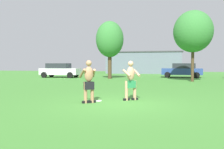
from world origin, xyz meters
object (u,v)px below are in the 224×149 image
object	(u,v)px
car_blue_far_end	(182,70)
player_in_black	(89,81)
player_near	(131,80)
car_white_mid_lot	(60,70)
frisbee	(99,101)
tree_left_field	(110,40)
tree_behind_players	(193,32)

from	to	relation	value
car_blue_far_end	player_in_black	bearing A→B (deg)	-104.59
player_near	car_white_mid_lot	size ratio (longest dim) A/B	0.37
frisbee	tree_left_field	bearing A→B (deg)	101.05
player_near	tree_left_field	bearing A→B (deg)	106.15
frisbee	car_blue_far_end	world-z (taller)	car_blue_far_end
player_in_black	car_white_mid_lot	world-z (taller)	player_in_black
car_blue_far_end	tree_left_field	size ratio (longest dim) A/B	0.74
frisbee	car_white_mid_lot	xyz separation A→B (m)	(-8.74, 15.31, 0.81)
car_white_mid_lot	tree_left_field	size ratio (longest dim) A/B	0.74
player_near	player_in_black	bearing A→B (deg)	-145.76
player_near	frisbee	xyz separation A→B (m)	(-1.22, -0.49, -0.83)
player_in_black	frisbee	size ratio (longest dim) A/B	5.98
player_in_black	frisbee	distance (m)	1.00
player_in_black	car_white_mid_lot	bearing A→B (deg)	118.24
tree_left_field	car_white_mid_lot	bearing A→B (deg)	172.18
player_near	tree_behind_players	world-z (taller)	tree_behind_players
car_white_mid_lot	tree_behind_players	size ratio (longest dim) A/B	0.72
car_white_mid_lot	car_blue_far_end	world-z (taller)	same
player_in_black	frisbee	xyz separation A→B (m)	(0.24, 0.50, -0.83)
frisbee	tree_left_field	xyz separation A→B (m)	(-2.83, 14.50, 3.99)
player_near	car_white_mid_lot	world-z (taller)	player_near
car_white_mid_lot	frisbee	bearing A→B (deg)	-60.30
player_in_black	car_white_mid_lot	distance (m)	17.95
player_near	player_in_black	world-z (taller)	player_in_black
player_near	tree_behind_players	distance (m)	12.50
tree_behind_players	car_blue_far_end	bearing A→B (deg)	93.43
player_near	tree_behind_players	size ratio (longest dim) A/B	0.27
player_near	car_white_mid_lot	xyz separation A→B (m)	(-9.96, 14.82, -0.01)
tree_left_field	tree_behind_players	world-z (taller)	tree_behind_players
player_near	tree_left_field	distance (m)	14.92
player_near	car_blue_far_end	size ratio (longest dim) A/B	0.37
car_blue_far_end	frisbee	bearing A→B (deg)	-104.27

